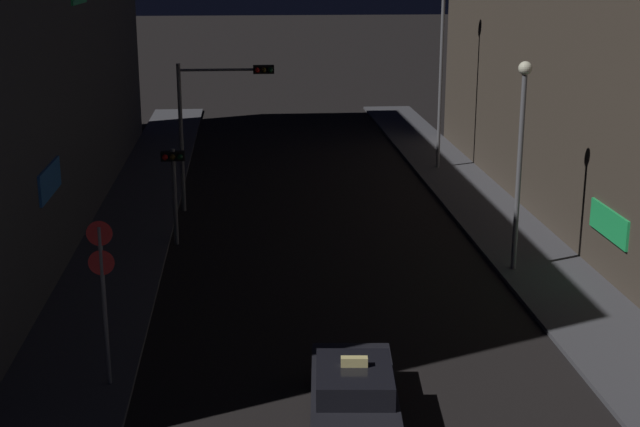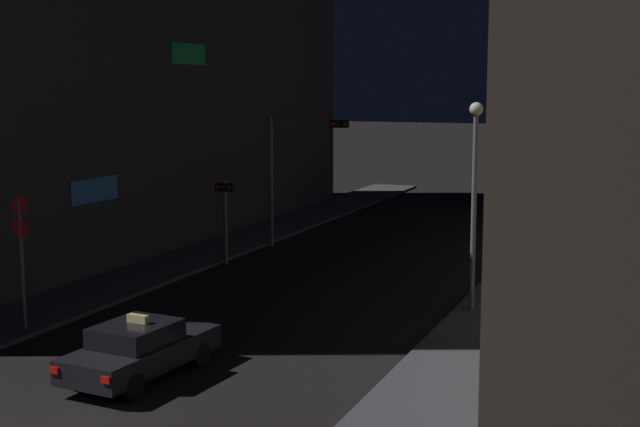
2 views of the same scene
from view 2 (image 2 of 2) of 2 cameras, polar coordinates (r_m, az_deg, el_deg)
sidewalk_left at (r=40.47m, az=-5.61°, el=-1.92°), size 3.07×49.57×0.13m
sidewalk_right at (r=36.33m, az=13.89°, el=-3.31°), size 3.07×49.57×0.13m
building_facade_left at (r=42.14m, az=-13.76°, el=10.82°), size 8.91×35.22×18.49m
taxi at (r=22.68m, az=-11.42°, el=-8.50°), size 2.17×4.58×1.62m
traffic_light_overhead at (r=38.93m, az=-1.41°, el=3.72°), size 3.71×0.42×5.77m
traffic_light_left_kerb at (r=35.76m, az=-6.10°, el=0.59°), size 0.80×0.42×3.39m
sign_pole_left at (r=27.19m, az=-18.56°, el=-2.12°), size 0.58×0.10×3.93m
street_lamp_near_block at (r=28.17m, az=9.85°, el=2.11°), size 0.42×0.42×6.53m
street_lamp_far_block at (r=42.21m, az=14.93°, el=6.57°), size 0.53×0.53×8.90m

